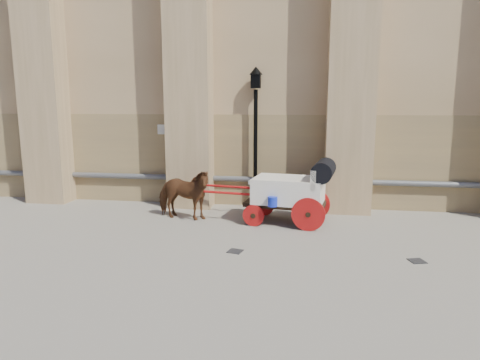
# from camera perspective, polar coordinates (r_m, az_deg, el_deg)

# --- Properties ---
(ground) EXTENTS (90.00, 90.00, 0.00)m
(ground) POSITION_cam_1_polar(r_m,az_deg,el_deg) (10.71, -6.26, -8.16)
(ground) COLOR gray
(ground) RESTS_ON ground
(horse) EXTENTS (1.91, 1.14, 1.51)m
(horse) POSITION_cam_1_polar(r_m,az_deg,el_deg) (12.54, -7.59, -1.88)
(horse) COLOR brown
(horse) RESTS_ON ground
(carriage) EXTENTS (4.32, 1.75, 1.84)m
(carriage) POSITION_cam_1_polar(r_m,az_deg,el_deg) (12.07, 7.16, -1.20)
(carriage) COLOR black
(carriage) RESTS_ON ground
(street_lamp) EXTENTS (0.42, 0.42, 4.48)m
(street_lamp) POSITION_cam_1_polar(r_m,az_deg,el_deg) (13.67, 2.08, 6.16)
(street_lamp) COLOR black
(street_lamp) RESTS_ON ground
(drain_grate_near) EXTENTS (0.39, 0.39, 0.01)m
(drain_grate_near) POSITION_cam_1_polar(r_m,az_deg,el_deg) (9.97, -0.66, -9.47)
(drain_grate_near) COLOR black
(drain_grate_near) RESTS_ON ground
(drain_grate_far) EXTENTS (0.40, 0.40, 0.01)m
(drain_grate_far) POSITION_cam_1_polar(r_m,az_deg,el_deg) (10.13, 22.53, -9.94)
(drain_grate_far) COLOR black
(drain_grate_far) RESTS_ON ground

